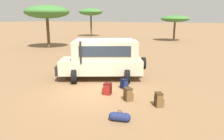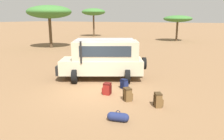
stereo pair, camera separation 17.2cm
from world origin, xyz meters
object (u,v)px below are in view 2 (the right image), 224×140
(acacia_tree_far_left, at_px, (93,12))
(backpack_beside_front_wheel, at_px, (128,94))
(duffel_bag_low_black_case, at_px, (118,117))
(safari_vehicle, at_px, (103,58))
(backpack_near_rear_wheel, at_px, (124,84))
(backpack_cluster_center, at_px, (107,89))
(backpack_outermost, at_px, (158,100))
(acacia_tree_centre_back, at_px, (178,19))
(acacia_tree_left_mid, at_px, (49,12))

(acacia_tree_far_left, bearing_deg, backpack_beside_front_wheel, -56.35)
(duffel_bag_low_black_case, bearing_deg, safari_vehicle, 123.98)
(safari_vehicle, relative_size, backpack_near_rear_wheel, 10.40)
(backpack_near_rear_wheel, xyz_separation_m, acacia_tree_far_left, (-18.54, 27.58, 4.46))
(backpack_cluster_center, bearing_deg, backpack_near_rear_wheel, 71.52)
(backpack_outermost, distance_m, acacia_tree_centre_back, 27.97)
(backpack_outermost, bearing_deg, backpack_cluster_center, 171.40)
(backpack_near_rear_wheel, relative_size, acacia_tree_centre_back, 0.12)
(backpack_cluster_center, distance_m, backpack_near_rear_wheel, 1.26)
(backpack_cluster_center, distance_m, acacia_tree_far_left, 34.31)
(safari_vehicle, bearing_deg, backpack_outermost, -33.93)
(backpack_beside_front_wheel, distance_m, backpack_near_rear_wheel, 1.73)
(backpack_cluster_center, relative_size, acacia_tree_far_left, 0.11)
(backpack_cluster_center, relative_size, backpack_outermost, 0.94)
(backpack_cluster_center, xyz_separation_m, duffel_bag_low_black_case, (1.70, -2.36, -0.12))
(backpack_outermost, distance_m, acacia_tree_left_mid, 21.42)
(backpack_cluster_center, distance_m, duffel_bag_low_black_case, 2.91)
(backpack_near_rear_wheel, height_order, acacia_tree_far_left, acacia_tree_far_left)
(acacia_tree_far_left, distance_m, acacia_tree_centre_back, 16.59)
(backpack_near_rear_wheel, relative_size, duffel_bag_low_black_case, 0.63)
(acacia_tree_left_mid, bearing_deg, duffel_bag_low_black_case, -42.04)
(backpack_cluster_center, xyz_separation_m, acacia_tree_far_left, (-18.14, 28.78, 4.43))
(safari_vehicle, xyz_separation_m, backpack_beside_front_wheel, (2.74, -2.73, -1.00))
(backpack_beside_front_wheel, xyz_separation_m, duffel_bag_low_black_case, (0.47, -2.04, -0.13))
(duffel_bag_low_black_case, bearing_deg, backpack_beside_front_wheel, 103.03)
(backpack_cluster_center, height_order, acacia_tree_left_mid, acacia_tree_left_mid)
(backpack_outermost, xyz_separation_m, acacia_tree_centre_back, (-4.34, 27.45, 3.18))
(safari_vehicle, xyz_separation_m, duffel_bag_low_black_case, (3.21, -4.76, -1.13))
(safari_vehicle, height_order, backpack_cluster_center, safari_vehicle)
(duffel_bag_low_black_case, xyz_separation_m, acacia_tree_centre_back, (-3.39, 29.41, 3.31))
(safari_vehicle, relative_size, duffel_bag_low_black_case, 6.59)
(backpack_beside_front_wheel, xyz_separation_m, backpack_cluster_center, (-1.23, 0.33, -0.01))
(safari_vehicle, xyz_separation_m, backpack_near_rear_wheel, (1.91, -1.20, -1.05))
(backpack_near_rear_wheel, height_order, acacia_tree_centre_back, acacia_tree_centre_back)
(backpack_cluster_center, xyz_separation_m, backpack_outermost, (2.66, -0.40, 0.02))
(backpack_beside_front_wheel, distance_m, backpack_cluster_center, 1.27)
(acacia_tree_left_mid, xyz_separation_m, acacia_tree_centre_back, (12.61, 14.99, -0.86))
(backpack_outermost, bearing_deg, acacia_tree_left_mid, 143.68)
(backpack_beside_front_wheel, xyz_separation_m, backpack_near_rear_wheel, (-0.83, 1.52, -0.04))
(backpack_outermost, relative_size, acacia_tree_centre_back, 0.14)
(backpack_beside_front_wheel, height_order, backpack_near_rear_wheel, backpack_beside_front_wheel)
(backpack_cluster_center, relative_size, backpack_near_rear_wheel, 1.12)
(backpack_beside_front_wheel, distance_m, acacia_tree_far_left, 35.24)
(safari_vehicle, relative_size, backpack_cluster_center, 9.30)
(safari_vehicle, distance_m, backpack_outermost, 5.12)
(backpack_near_rear_wheel, distance_m, acacia_tree_left_mid, 18.72)
(safari_vehicle, bearing_deg, backpack_beside_front_wheel, -44.86)
(duffel_bag_low_black_case, bearing_deg, acacia_tree_far_left, 122.50)
(safari_vehicle, relative_size, acacia_tree_centre_back, 1.21)
(acacia_tree_centre_back, bearing_deg, backpack_near_rear_wheel, -85.39)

